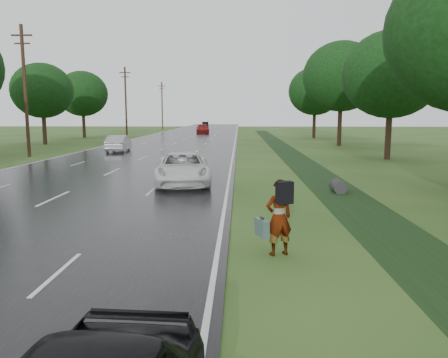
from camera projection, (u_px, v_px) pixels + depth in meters
road at (180, 141)px, 53.67m from camera, size 14.00×180.00×0.04m
edge_stripe_east at (235, 141)px, 53.43m from camera, size 0.12×180.00×0.01m
edge_stripe_west at (126, 141)px, 53.90m from camera, size 0.12×180.00×0.01m
center_line at (180, 141)px, 53.66m from camera, size 0.12×180.00×0.01m
drainage_ditch at (307, 167)px, 27.28m from camera, size 2.20×120.00×0.56m
utility_pole_mid at (25, 89)px, 33.45m from camera, size 1.60×0.26×10.00m
utility_pole_far at (126, 101)px, 63.11m from camera, size 1.60×0.26×10.00m
utility_pole_distant at (162, 105)px, 92.76m from camera, size 1.60×0.26×10.00m
tree_east_c at (392, 74)px, 31.38m from camera, size 7.00×7.00×9.29m
tree_east_d at (342, 77)px, 45.08m from camera, size 8.00×8.00×10.76m
tree_east_f at (315, 91)px, 59.04m from camera, size 7.20×7.20×9.62m
tree_west_d at (42, 91)px, 47.37m from camera, size 6.60×6.60×8.80m
tree_west_f at (82, 94)px, 61.18m from camera, size 7.00×7.00×9.29m
pedestrian at (278, 216)px, 10.23m from camera, size 0.95×0.74×1.82m
white_pickup at (183, 168)px, 20.54m from camera, size 3.13×5.63×1.49m
silver_sedan at (118, 143)px, 38.09m from camera, size 1.89×4.55×1.46m
far_car_red at (203, 129)px, 74.18m from camera, size 2.70×5.55×1.55m
far_car_dark at (205, 125)px, 105.77m from camera, size 1.82×4.45×1.44m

